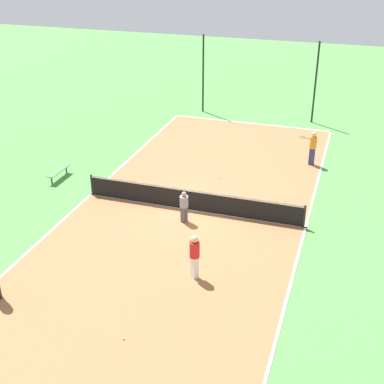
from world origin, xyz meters
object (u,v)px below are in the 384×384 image
Objects in this scene: tennis_net at (192,199)px; bench at (59,171)px; fence_post_back_right at (315,83)px; fence_post_back_left at (203,74)px; player_coach_red at (195,254)px; tennis_ball_far_baseline at (123,339)px; player_baseline_gray at (184,205)px; tennis_ball_near_net at (219,178)px; player_center_orange at (313,146)px.

tennis_net is 7.39m from bench.
fence_post_back_left is at bearing 180.00° from fence_post_back_right.
tennis_ball_far_baseline is (-1.07, -3.74, -0.95)m from player_coach_red.
player_baseline_gray is 4.70m from tennis_ball_near_net.
player_baseline_gray reaches higher than tennis_ball_far_baseline.
player_coach_red is 0.34× the size of fence_post_back_left.
fence_post_back_left is (3.67, 12.49, 2.16)m from bench.
tennis_ball_near_net is 12.07m from tennis_ball_far_baseline.
tennis_ball_near_net is at bearing 85.86° from tennis_net.
player_baseline_gray is 15.24m from fence_post_back_right.
fence_post_back_right is (2.00, 18.39, 1.54)m from player_coach_red.
player_center_orange is at bearing 56.78° from tennis_net.
player_center_orange is at bearing 114.62° from player_coach_red.
player_baseline_gray is at bearing -106.81° from bench.
fence_post_back_left reaches higher than bench.
tennis_net is 5.07m from player_coach_red.
player_coach_red is (8.94, -5.90, 0.62)m from bench.
fence_post_back_left is at bearing 100.76° from tennis_ball_far_baseline.
tennis_net reaches higher than bench.
tennis_net is 8.05m from player_center_orange.
player_coach_red is 4.00m from tennis_ball_far_baseline.
tennis_net is at bearing 72.42° from player_center_orange.
player_coach_red reaches higher than tennis_ball_near_net.
player_baseline_gray is at bearing -93.20° from tennis_ball_near_net.
fence_post_back_left reaches higher than tennis_ball_near_net.
player_baseline_gray is (-1.64, 3.69, -0.21)m from player_coach_red.
player_coach_red is at bearing -96.20° from fence_post_back_right.
player_baseline_gray is (7.30, -2.21, 0.41)m from bench.
player_coach_red is at bearing 73.97° from tennis_ball_far_baseline.
tennis_ball_far_baseline is 22.66m from fence_post_back_left.
fence_post_back_left is (-4.21, 22.13, 2.49)m from tennis_ball_far_baseline.
fence_post_back_right is (10.94, 12.49, 2.16)m from bench.
tennis_net is 7.06× the size of player_baseline_gray.
tennis_net reaches higher than tennis_ball_far_baseline.
bench is 13.20m from fence_post_back_left.
fence_post_back_right is (3.64, 14.70, 1.75)m from player_baseline_gray.
tennis_net reaches higher than tennis_ball_near_net.
tennis_net is 5.44× the size of player_center_orange.
player_baseline_gray reaches higher than tennis_net.
player_baseline_gray is at bearing 76.21° from player_center_orange.
tennis_ball_near_net is at bearing -72.22° from bench.
tennis_ball_far_baseline is at bearing -158.62° from player_baseline_gray.
bench is at bearing -131.22° from fence_post_back_right.
tennis_ball_far_baseline is at bearing -86.20° from tennis_net.
bench is 24.85× the size of tennis_ball_near_net.
tennis_ball_near_net is at bearing -68.85° from fence_post_back_left.
fence_post_back_left reaches higher than player_coach_red.
tennis_ball_far_baseline is (0.57, -8.51, -0.48)m from tennis_net.
tennis_net is at bearing -75.04° from fence_post_back_left.
tennis_net is 1.12m from player_baseline_gray.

